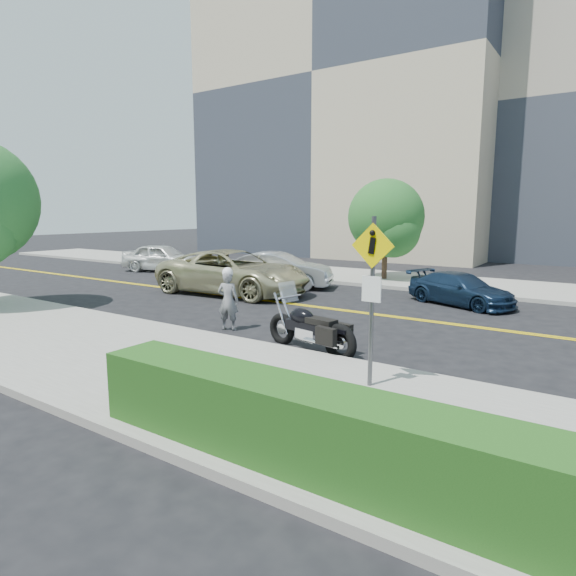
% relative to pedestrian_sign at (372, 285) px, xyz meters
% --- Properties ---
extents(ground_plane, '(120.00, 120.00, 0.00)m').
position_rel_pedestrian_sign_xyz_m(ground_plane, '(-4.20, 6.31, -1.96)').
color(ground_plane, black).
rests_on(ground_plane, ground).
extents(sidewalk_near, '(60.00, 5.00, 0.15)m').
position_rel_pedestrian_sign_xyz_m(sidewalk_near, '(-4.20, -1.19, -1.89)').
color(sidewalk_near, '#9E9B91').
rests_on(sidewalk_near, ground_plane).
extents(sidewalk_far, '(60.00, 5.00, 0.15)m').
position_rel_pedestrian_sign_xyz_m(sidewalk_far, '(-4.20, 13.81, -1.89)').
color(sidewalk_far, '#9E9B91').
rests_on(sidewalk_far, ground_plane).
extents(building_left, '(22.00, 14.00, 25.00)m').
position_rel_pedestrian_sign_xyz_m(building_left, '(-14.20, 28.31, 10.54)').
color(building_left, tan).
rests_on(building_left, ground_plane).
extents(hedge, '(9.00, 0.90, 1.00)m').
position_rel_pedestrian_sign_xyz_m(hedge, '(1.80, -2.99, -1.31)').
color(hedge, '#235619').
rests_on(hedge, sidewalk_near).
extents(pedestrian_sign, '(0.78, 0.08, 3.00)m').
position_rel_pedestrian_sign_xyz_m(pedestrian_sign, '(0.00, 0.00, 0.00)').
color(pedestrian_sign, '#4C4C51').
rests_on(pedestrian_sign, sidewalk_near).
extents(motorcyclist, '(0.69, 0.56, 1.74)m').
position_rel_pedestrian_sign_xyz_m(motorcyclist, '(-5.19, 2.17, -1.09)').
color(motorcyclist, '#A6A6AA').
rests_on(motorcyclist, ground).
extents(motorcycle, '(2.67, 1.25, 1.56)m').
position_rel_pedestrian_sign_xyz_m(motorcycle, '(-2.28, 1.71, -1.18)').
color(motorcycle, black).
rests_on(motorcycle, ground).
extents(suv, '(6.41, 3.24, 1.74)m').
position_rel_pedestrian_sign_xyz_m(suv, '(-8.95, 6.80, -1.09)').
color(suv, '#BCB78A').
rests_on(suv, ground).
extents(parked_car_white, '(4.76, 2.95, 1.51)m').
position_rel_pedestrian_sign_xyz_m(parked_car_white, '(-16.90, 10.22, -1.21)').
color(parked_car_white, silver).
rests_on(parked_car_white, ground).
extents(parked_car_silver, '(4.87, 3.11, 1.51)m').
position_rel_pedestrian_sign_xyz_m(parked_car_silver, '(-8.40, 9.11, -1.20)').
color(parked_car_silver, '#ABAFB3').
rests_on(parked_car_silver, ground).
extents(parked_car_blue, '(4.18, 2.90, 1.12)m').
position_rel_pedestrian_sign_xyz_m(parked_car_blue, '(-0.85, 9.43, -1.40)').
color(parked_car_blue, '#172B46').
rests_on(parked_car_blue, ground).
extents(tree_far_a, '(3.46, 3.46, 4.73)m').
position_rel_pedestrian_sign_xyz_m(tree_far_a, '(-5.30, 13.30, 1.03)').
color(tree_far_a, '#382619').
rests_on(tree_far_a, ground).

